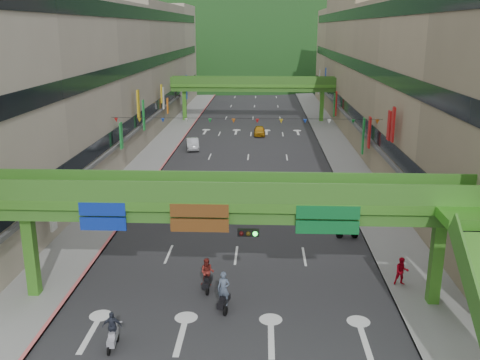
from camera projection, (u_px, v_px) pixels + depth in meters
The scene contains 22 objects.
road_slab at pixel (250, 140), 71.89m from camera, with size 18.00×140.00×0.02m, color #28282B.
sidewalk_left at pixel (169, 139), 72.33m from camera, with size 4.00×140.00×0.15m, color gray.
sidewalk_right at pixel (332, 140), 71.41m from camera, with size 4.00×140.00×0.15m, color gray.
curb_left at pixel (183, 139), 72.25m from camera, with size 0.20×140.00×0.18m, color #CC5959.
curb_right at pixel (318, 140), 71.49m from camera, with size 0.20×140.00×0.18m, color gray.
building_row_left at pixel (107, 68), 70.09m from camera, with size 12.80×95.00×19.00m.
building_row_right at pixel (398, 69), 68.50m from camera, with size 12.80×95.00×19.00m.
overpass_near at pixel (247, 215), 27.56m from camera, with size 28.00×12.27×7.10m.
overpass_far at pixel (253, 87), 84.82m from camera, with size 28.00×2.20×7.10m.
hill_left at pixel (214, 73), 178.19m from camera, with size 168.00×140.00×112.00m, color #1C4419.
hill_right at pixel (327, 69), 195.73m from camera, with size 208.00×176.00×128.00m, color #1C4419.
bunting_string at pixel (245, 121), 51.04m from camera, with size 26.00×0.36×0.47m.
scooter_rider_near at pixel (224, 292), 28.25m from camera, with size 0.79×1.58×2.21m.
scooter_rider_mid at pixel (207, 274), 30.41m from camera, with size 0.85×1.60×1.98m.
scooter_rider_left at pixel (112, 330), 24.92m from camera, with size 0.94×1.60×1.90m.
scooter_rider_far at pixel (172, 202), 42.78m from camera, with size 0.93×1.60×2.19m.
parked_scooter_row at pixel (341, 216), 41.32m from camera, with size 1.60×7.16×1.08m.
car_silver at pixel (193, 144), 66.09m from camera, with size 1.45×4.16×1.37m, color #B9BBC2.
car_yellow at pixel (259, 131), 74.63m from camera, with size 1.54×3.84×1.31m, color orange.
pedestrian_red at pixel (401, 274), 30.90m from camera, with size 0.81×0.63×1.66m, color red.
pedestrian_dark at pixel (380, 188), 47.70m from camera, with size 0.88×0.37×1.50m, color black.
pedestrian_blue at pixel (357, 195), 45.47m from camera, with size 0.80×0.51×1.71m, color #2B404E.
Camera 1 is at (1.68, -20.61, 14.53)m, focal length 40.00 mm.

